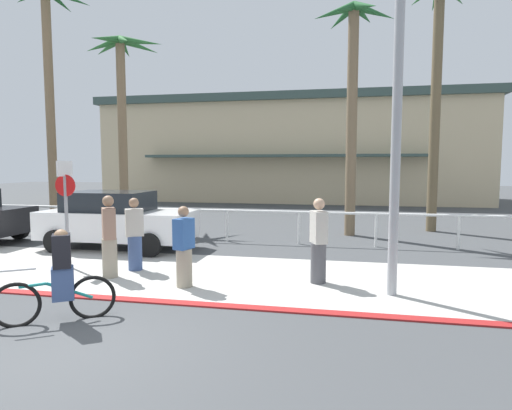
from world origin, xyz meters
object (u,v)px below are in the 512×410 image
stop_sign_bike_lane (66,198)px  pedestrian_0 (184,250)px  palm_tree_3 (352,73)px  pedestrian_1 (319,244)px  pedestrian_2 (109,240)px  palm_tree_4 (438,49)px  pedestrian_3 (135,237)px  palm_tree_1 (49,51)px  cyclist_teal_0 (59,278)px  palm_tree_2 (122,85)px  car_white_1 (116,220)px  streetlight_curb (400,62)px

stop_sign_bike_lane → pedestrian_0: stop_sign_bike_lane is taller
stop_sign_bike_lane → palm_tree_3: bearing=43.6°
pedestrian_1 → pedestrian_2: size_ratio=0.99×
palm_tree_4 → palm_tree_3: bearing=-152.9°
pedestrian_0 → pedestrian_1: 2.76m
pedestrian_2 → pedestrian_3: bearing=72.8°
palm_tree_1 → palm_tree_3: 12.18m
palm_tree_4 → pedestrian_0: size_ratio=5.48×
pedestrian_2 → pedestrian_3: size_ratio=1.06×
cyclist_teal_0 → palm_tree_2: bearing=113.3°
cyclist_teal_0 → palm_tree_3: bearing=64.7°
stop_sign_bike_lane → pedestrian_1: size_ratio=1.43×
stop_sign_bike_lane → pedestrian_3: bearing=1.4°
palm_tree_4 → cyclist_teal_0: 14.67m
palm_tree_2 → pedestrian_3: (4.17, -7.32, -4.88)m
stop_sign_bike_lane → palm_tree_1: size_ratio=0.27×
palm_tree_4 → pedestrian_1: 10.60m
palm_tree_1 → stop_sign_bike_lane: bearing=-52.0°
palm_tree_3 → pedestrian_0: (-3.29, -7.40, -4.83)m
car_white_1 → streetlight_curb: bearing=-24.3°
palm_tree_2 → pedestrian_2: bearing=-63.9°
stop_sign_bike_lane → palm_tree_2: 8.73m
palm_tree_3 → car_white_1: 9.12m
stop_sign_bike_lane → pedestrian_1: 6.05m
streetlight_curb → pedestrian_2: 6.83m
pedestrian_0 → pedestrian_2: bearing=168.7°
pedestrian_0 → palm_tree_4: bearing=54.8°
pedestrian_3 → pedestrian_0: bearing=-33.9°
stop_sign_bike_lane → pedestrian_0: bearing=-17.4°
palm_tree_1 → pedestrian_1: palm_tree_1 is taller
stop_sign_bike_lane → car_white_1: (-0.05, 2.36, -0.81)m
stop_sign_bike_lane → palm_tree_3: 9.99m
palm_tree_2 → pedestrian_0: (5.81, -8.42, -4.91)m
pedestrian_1 → pedestrian_3: 4.26m
palm_tree_2 → pedestrian_1: bearing=-42.0°
stop_sign_bike_lane → streetlight_curb: 7.91m
stop_sign_bike_lane → pedestrian_1: (5.99, -0.22, -0.84)m
palm_tree_4 → car_white_1: bearing=-150.4°
streetlight_curb → palm_tree_3: bearing=95.8°
palm_tree_3 → pedestrian_0: size_ratio=4.79×
cyclist_teal_0 → pedestrian_0: size_ratio=0.94×
streetlight_curb → pedestrian_0: bearing=-179.3°
palm_tree_3 → palm_tree_4: bearing=27.1°
palm_tree_4 → pedestrian_3: (-7.93, -7.83, -5.81)m
stop_sign_bike_lane → palm_tree_4: (9.66, 7.87, 4.93)m
streetlight_curb → pedestrian_3: (-5.68, 1.05, -3.48)m
pedestrian_0 → pedestrian_1: size_ratio=0.92×
palm_tree_3 → palm_tree_1: bearing=177.2°
palm_tree_2 → pedestrian_0: palm_tree_2 is taller
pedestrian_2 → pedestrian_3: 0.76m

